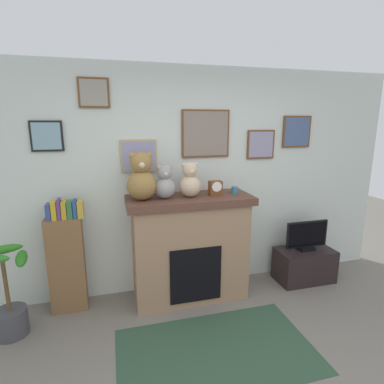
{
  "coord_description": "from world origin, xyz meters",
  "views": [
    {
      "loc": [
        -0.89,
        -1.45,
        1.98
      ],
      "look_at": [
        -0.05,
        1.68,
        1.24
      ],
      "focal_mm": 28.44,
      "sensor_mm": 36.0,
      "label": 1
    }
  ],
  "objects_px": {
    "teddy_bear_grey": "(165,183)",
    "potted_plant": "(7,301)",
    "fireplace": "(190,247)",
    "tv_stand": "(304,265)",
    "teddy_bear_cream": "(141,178)",
    "television": "(307,236)",
    "teddy_bear_brown": "(190,181)",
    "candle_jar": "(235,190)",
    "mantel_clock": "(215,188)",
    "bookshelf": "(67,259)"
  },
  "relations": [
    {
      "from": "teddy_bear_grey",
      "to": "potted_plant",
      "type": "bearing_deg",
      "value": -172.12
    },
    {
      "from": "fireplace",
      "to": "tv_stand",
      "type": "distance_m",
      "value": 1.56
    },
    {
      "from": "tv_stand",
      "to": "teddy_bear_cream",
      "type": "height_order",
      "value": "teddy_bear_cream"
    },
    {
      "from": "tv_stand",
      "to": "television",
      "type": "xyz_separation_m",
      "value": [
        0.0,
        -0.0,
        0.39
      ]
    },
    {
      "from": "fireplace",
      "to": "teddy_bear_brown",
      "type": "relative_size",
      "value": 3.6
    },
    {
      "from": "fireplace",
      "to": "candle_jar",
      "type": "relative_size",
      "value": 16.26
    },
    {
      "from": "tv_stand",
      "to": "teddy_bear_brown",
      "type": "bearing_deg",
      "value": 179.3
    },
    {
      "from": "teddy_bear_grey",
      "to": "television",
      "type": "bearing_deg",
      "value": -0.64
    },
    {
      "from": "potted_plant",
      "to": "tv_stand",
      "type": "bearing_deg",
      "value": 3.36
    },
    {
      "from": "candle_jar",
      "to": "teddy_bear_cream",
      "type": "distance_m",
      "value": 1.05
    },
    {
      "from": "candle_jar",
      "to": "mantel_clock",
      "type": "distance_m",
      "value": 0.24
    },
    {
      "from": "fireplace",
      "to": "potted_plant",
      "type": "bearing_deg",
      "value": -172.73
    },
    {
      "from": "mantel_clock",
      "to": "teddy_bear_brown",
      "type": "xyz_separation_m",
      "value": [
        -0.29,
        0.0,
        0.09
      ]
    },
    {
      "from": "teddy_bear_brown",
      "to": "fireplace",
      "type": "bearing_deg",
      "value": 92.41
    },
    {
      "from": "potted_plant",
      "to": "candle_jar",
      "type": "height_order",
      "value": "candle_jar"
    },
    {
      "from": "television",
      "to": "candle_jar",
      "type": "xyz_separation_m",
      "value": [
        -0.98,
        0.02,
        0.64
      ]
    },
    {
      "from": "potted_plant",
      "to": "candle_jar",
      "type": "distance_m",
      "value": 2.51
    },
    {
      "from": "fireplace",
      "to": "candle_jar",
      "type": "bearing_deg",
      "value": -1.94
    },
    {
      "from": "tv_stand",
      "to": "candle_jar",
      "type": "height_order",
      "value": "candle_jar"
    },
    {
      "from": "mantel_clock",
      "to": "television",
      "type": "bearing_deg",
      "value": -0.87
    },
    {
      "from": "candle_jar",
      "to": "mantel_clock",
      "type": "relative_size",
      "value": 0.53
    },
    {
      "from": "candle_jar",
      "to": "teddy_bear_cream",
      "type": "height_order",
      "value": "teddy_bear_cream"
    },
    {
      "from": "television",
      "to": "mantel_clock",
      "type": "distance_m",
      "value": 1.39
    },
    {
      "from": "bookshelf",
      "to": "teddy_bear_grey",
      "type": "height_order",
      "value": "teddy_bear_grey"
    },
    {
      "from": "potted_plant",
      "to": "teddy_bear_brown",
      "type": "xyz_separation_m",
      "value": [
        1.82,
        0.21,
        1.01
      ]
    },
    {
      "from": "teddy_bear_cream",
      "to": "bookshelf",
      "type": "bearing_deg",
      "value": 174.16
    },
    {
      "from": "potted_plant",
      "to": "teddy_bear_cream",
      "type": "bearing_deg",
      "value": 9.31
    },
    {
      "from": "fireplace",
      "to": "teddy_bear_cream",
      "type": "bearing_deg",
      "value": -177.97
    },
    {
      "from": "bookshelf",
      "to": "tv_stand",
      "type": "height_order",
      "value": "bookshelf"
    },
    {
      "from": "tv_stand",
      "to": "potted_plant",
      "type": "bearing_deg",
      "value": -176.64
    },
    {
      "from": "tv_stand",
      "to": "teddy_bear_brown",
      "type": "xyz_separation_m",
      "value": [
        -1.5,
        0.02,
        1.16
      ]
    },
    {
      "from": "potted_plant",
      "to": "teddy_bear_cream",
      "type": "relative_size",
      "value": 1.82
    },
    {
      "from": "teddy_bear_cream",
      "to": "teddy_bear_grey",
      "type": "relative_size",
      "value": 1.38
    },
    {
      "from": "potted_plant",
      "to": "television",
      "type": "height_order",
      "value": "potted_plant"
    },
    {
      "from": "fireplace",
      "to": "television",
      "type": "bearing_deg",
      "value": -1.45
    },
    {
      "from": "candle_jar",
      "to": "tv_stand",
      "type": "bearing_deg",
      "value": -1.1
    },
    {
      "from": "bookshelf",
      "to": "mantel_clock",
      "type": "bearing_deg",
      "value": -2.95
    },
    {
      "from": "tv_stand",
      "to": "television",
      "type": "height_order",
      "value": "television"
    },
    {
      "from": "bookshelf",
      "to": "mantel_clock",
      "type": "relative_size",
      "value": 7.71
    },
    {
      "from": "fireplace",
      "to": "teddy_bear_grey",
      "type": "distance_m",
      "value": 0.8
    },
    {
      "from": "tv_stand",
      "to": "fireplace",
      "type": "bearing_deg",
      "value": 178.61
    },
    {
      "from": "potted_plant",
      "to": "television",
      "type": "xyz_separation_m",
      "value": [
        3.32,
        0.19,
        0.23
      ]
    },
    {
      "from": "bookshelf",
      "to": "candle_jar",
      "type": "distance_m",
      "value": 1.95
    },
    {
      "from": "potted_plant",
      "to": "teddy_bear_grey",
      "type": "bearing_deg",
      "value": 7.88
    },
    {
      "from": "fireplace",
      "to": "teddy_bear_grey",
      "type": "xyz_separation_m",
      "value": [
        -0.27,
        -0.02,
        0.75
      ]
    },
    {
      "from": "candle_jar",
      "to": "teddy_bear_brown",
      "type": "bearing_deg",
      "value": -179.95
    },
    {
      "from": "fireplace",
      "to": "teddy_bear_brown",
      "type": "bearing_deg",
      "value": -87.59
    },
    {
      "from": "tv_stand",
      "to": "mantel_clock",
      "type": "height_order",
      "value": "mantel_clock"
    },
    {
      "from": "bookshelf",
      "to": "teddy_bear_grey",
      "type": "relative_size",
      "value": 3.4
    },
    {
      "from": "mantel_clock",
      "to": "teddy_bear_cream",
      "type": "relative_size",
      "value": 0.32
    }
  ]
}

